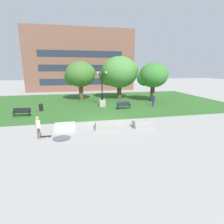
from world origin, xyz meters
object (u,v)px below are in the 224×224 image
object	(u,v)px
concrete_block_center	(65,127)
person_skateboarder	(38,126)
lamp_post_center	(102,99)
concrete_block_left	(105,125)
skateboard	(45,136)
person_bystander_near_lawn	(153,99)
park_bench_near_left	(124,105)
concrete_block_right	(143,124)
trash_bin	(41,107)
park_bench_near_right	(22,112)

from	to	relation	value
concrete_block_center	person_skateboarder	xyz separation A→B (m)	(-1.80, -1.37, 0.66)
concrete_block_center	lamp_post_center	world-z (taller)	lamp_post_center
concrete_block_left	skateboard	bearing A→B (deg)	-169.27
concrete_block_center	person_bystander_near_lawn	bearing A→B (deg)	33.02
concrete_block_center	person_bystander_near_lawn	xyz separation A→B (m)	(11.41, 7.41, 0.68)
skateboard	park_bench_near_left	xyz separation A→B (m)	(8.47, 8.00, 0.45)
concrete_block_right	trash_bin	xyz separation A→B (m)	(-9.91, 8.39, 0.20)
person_skateboarder	park_bench_near_right	world-z (taller)	person_skateboarder
park_bench_near_right	person_bystander_near_lawn	distance (m)	16.29
concrete_block_center	park_bench_near_right	world-z (taller)	park_bench_near_right
skateboard	person_bystander_near_lawn	world-z (taller)	person_bystander_near_lawn
concrete_block_center	lamp_post_center	distance (m)	10.11
person_skateboarder	park_bench_near_right	bearing A→B (deg)	113.00
concrete_block_center	person_bystander_near_lawn	size ratio (longest dim) A/B	1.05
concrete_block_center	concrete_block_right	distance (m)	6.75
skateboard	person_bystander_near_lawn	size ratio (longest dim) A/B	0.60
concrete_block_right	lamp_post_center	size ratio (longest dim) A/B	0.38
person_skateboarder	person_bystander_near_lawn	size ratio (longest dim) A/B	1.00
concrete_block_left	park_bench_near_right	distance (m)	10.06
skateboard	park_bench_near_right	xyz separation A→B (m)	(-3.32, 6.82, 0.45)
lamp_post_center	concrete_block_right	bearing A→B (deg)	-77.29
concrete_block_left	person_skateboarder	distance (m)	5.32
person_skateboarder	lamp_post_center	distance (m)	12.16
lamp_post_center	park_bench_near_right	bearing A→B (deg)	-160.38
person_skateboarder	lamp_post_center	size ratio (longest dim) A/B	0.35
person_skateboarder	lamp_post_center	bearing A→B (deg)	58.30
concrete_block_center	person_skateboarder	bearing A→B (deg)	-142.80
park_bench_near_right	park_bench_near_left	bearing A→B (deg)	5.70
concrete_block_right	skateboard	xyz separation A→B (m)	(-8.18, -0.65, -0.22)
skateboard	trash_bin	xyz separation A→B (m)	(-1.73, 9.04, 0.42)
person_skateboarder	park_bench_near_left	distance (m)	12.04
park_bench_near_right	person_bystander_near_lawn	xyz separation A→B (m)	(16.18, 1.77, 0.44)
park_bench_near_left	park_bench_near_right	xyz separation A→B (m)	(-11.80, -1.18, 0.00)
person_skateboarder	park_bench_near_right	distance (m)	7.62
concrete_block_center	skateboard	world-z (taller)	concrete_block_center
park_bench_near_left	park_bench_near_right	bearing A→B (deg)	-174.30
concrete_block_right	skateboard	world-z (taller)	concrete_block_right
park_bench_near_right	person_bystander_near_lawn	world-z (taller)	person_bystander_near_lawn
skateboard	park_bench_near_left	bearing A→B (deg)	43.33
concrete_block_center	trash_bin	size ratio (longest dim) A/B	1.88
concrete_block_left	park_bench_near_left	distance (m)	7.97
trash_bin	person_bystander_near_lawn	world-z (taller)	person_bystander_near_lawn
concrete_block_left	person_bystander_near_lawn	xyz separation A→B (m)	(8.04, 7.68, 0.68)
concrete_block_center	concrete_block_left	bearing A→B (deg)	-4.48
person_skateboarder	concrete_block_left	bearing A→B (deg)	12.05
concrete_block_right	lamp_post_center	bearing A→B (deg)	102.71
park_bench_near_left	person_bystander_near_lawn	bearing A→B (deg)	7.74
park_bench_near_left	trash_bin	xyz separation A→B (m)	(-10.20, 1.05, -0.04)
skateboard	park_bench_near_right	bearing A→B (deg)	115.97
person_skateboarder	trash_bin	bearing A→B (deg)	98.51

